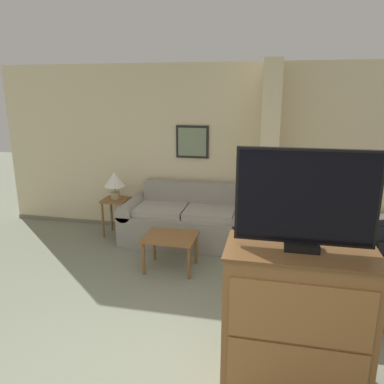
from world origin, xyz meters
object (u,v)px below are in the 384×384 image
table_lamp (115,181)px  tv_dresser (295,319)px  bed (355,257)px  couch (187,221)px  coffee_table (170,240)px  tv (305,200)px

table_lamp → tv_dresser: tv_dresser is taller
table_lamp → bed: bearing=-11.9°
couch → bed: couch is taller
couch → tv_dresser: tv_dresser is taller
coffee_table → bed: bed is taller
couch → tv_dresser: size_ratio=1.70×
table_lamp → tv: (2.56, -2.62, 0.60)m
coffee_table → tv_dresser: (1.43, -1.67, 0.17)m
couch → table_lamp: table_lamp is taller
coffee_table → tv_dresser: bearing=-49.5°
coffee_table → couch: bearing=90.6°
table_lamp → bed: table_lamp is taller
table_lamp → bed: 3.50m
tv → couch: bearing=118.9°
bed → table_lamp: bearing=168.1°
couch → table_lamp: (-1.13, 0.02, 0.55)m
coffee_table → table_lamp: (-1.14, 0.96, 0.49)m
coffee_table → table_lamp: size_ratio=1.54×
table_lamp → couch: bearing=-1.0°
coffee_table → tv: size_ratio=0.69×
tv_dresser → bed: 2.10m
couch → table_lamp: bearing=179.0°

